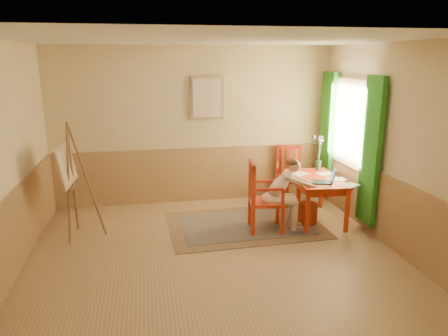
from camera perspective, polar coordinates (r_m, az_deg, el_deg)
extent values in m
cube|color=tan|center=(5.86, -1.45, -11.55)|extent=(5.00, 4.50, 0.02)
cube|color=white|center=(5.26, -1.65, 17.16)|extent=(5.00, 4.50, 0.02)
cube|color=#E1BD89|center=(7.59, -4.25, 5.71)|extent=(5.00, 0.02, 2.80)
cube|color=#E1BD89|center=(3.27, 4.76, -6.63)|extent=(5.00, 0.02, 2.80)
cube|color=#E1BD89|center=(5.59, -27.88, 0.73)|extent=(0.02, 4.50, 2.80)
cube|color=#E1BD89|center=(6.28, 21.73, 2.79)|extent=(0.02, 4.50, 2.80)
cube|color=tan|center=(7.75, -4.10, -0.91)|extent=(5.00, 0.04, 1.00)
cube|color=tan|center=(5.84, -26.53, -7.85)|extent=(0.04, 4.50, 1.00)
cube|color=tan|center=(6.50, 20.75, -4.99)|extent=(0.04, 4.50, 1.00)
cube|color=white|center=(7.18, 16.95, 5.80)|extent=(0.02, 1.00, 1.30)
cube|color=tan|center=(7.17, 16.81, 5.80)|extent=(0.03, 1.12, 1.42)
cube|color=green|center=(6.52, 19.31, 2.08)|extent=(0.08, 0.45, 2.20)
cube|color=green|center=(7.88, 13.76, 4.56)|extent=(0.08, 0.45, 2.20)
cube|color=tan|center=(7.51, -2.35, 9.49)|extent=(0.60, 0.04, 0.76)
cube|color=beige|center=(7.49, -2.33, 9.47)|extent=(0.50, 0.02, 0.66)
cube|color=#8C7251|center=(6.76, 2.90, -7.73)|extent=(2.45, 1.67, 0.01)
cube|color=black|center=(6.75, 2.90, -7.67)|extent=(2.04, 1.26, 0.01)
cube|color=red|center=(6.91, 12.40, -1.45)|extent=(0.78, 1.24, 0.04)
cube|color=red|center=(6.93, 12.37, -2.00)|extent=(0.68, 1.13, 0.10)
cube|color=red|center=(6.43, 11.24, -6.00)|extent=(0.06, 0.06, 0.68)
cube|color=red|center=(6.65, 16.37, -5.62)|extent=(0.06, 0.06, 0.68)
cube|color=red|center=(7.43, 8.55, -3.04)|extent=(0.06, 0.06, 0.68)
cube|color=red|center=(7.62, 13.08, -2.80)|extent=(0.06, 0.06, 0.68)
cube|color=red|center=(6.45, 5.74, -4.58)|extent=(0.55, 0.54, 0.05)
cube|color=red|center=(6.31, 3.97, -7.35)|extent=(0.06, 0.06, 0.44)
cube|color=red|center=(6.38, 7.96, -7.21)|extent=(0.06, 0.06, 0.44)
cube|color=red|center=(6.70, 3.52, -6.00)|extent=(0.06, 0.06, 0.44)
cube|color=red|center=(6.76, 7.28, -5.88)|extent=(0.06, 0.06, 0.44)
cube|color=red|center=(6.12, 4.07, -2.44)|extent=(0.06, 0.06, 0.59)
cube|color=red|center=(6.52, 3.60, -1.35)|extent=(0.06, 0.06, 0.59)
cube|color=red|center=(6.25, 3.87, 0.45)|extent=(0.11, 0.48, 0.06)
cube|color=red|center=(6.22, 3.94, -2.31)|extent=(0.04, 0.05, 0.49)
cube|color=red|center=(6.32, 3.82, -2.02)|extent=(0.04, 0.05, 0.49)
cube|color=red|center=(6.42, 3.71, -1.74)|extent=(0.04, 0.05, 0.49)
cube|color=red|center=(6.17, 6.10, -2.93)|extent=(0.45, 0.10, 0.04)
cube|color=red|center=(6.24, 7.99, -3.92)|extent=(0.05, 0.05, 0.24)
cube|color=red|center=(6.56, 5.52, -1.81)|extent=(0.45, 0.10, 0.04)
cube|color=red|center=(6.63, 7.29, -2.76)|extent=(0.05, 0.05, 0.24)
cube|color=red|center=(7.78, 8.71, -1.48)|extent=(0.57, 0.58, 0.05)
cube|color=red|center=(8.04, 7.18, -2.60)|extent=(0.06, 0.06, 0.41)
cube|color=red|center=(7.64, 7.20, -3.53)|extent=(0.06, 0.06, 0.41)
cube|color=red|center=(8.05, 10.02, -2.68)|extent=(0.06, 0.06, 0.41)
cube|color=red|center=(7.65, 10.19, -3.61)|extent=(0.06, 0.06, 0.41)
cube|color=red|center=(7.89, 7.30, 1.11)|extent=(0.06, 0.06, 0.56)
cube|color=red|center=(7.91, 10.19, 1.02)|extent=(0.06, 0.06, 0.56)
cube|color=red|center=(7.85, 8.82, 2.84)|extent=(0.45, 0.18, 0.06)
cube|color=red|center=(7.90, 8.00, 0.98)|extent=(0.05, 0.04, 0.46)
cube|color=red|center=(7.90, 8.74, 0.95)|extent=(0.05, 0.04, 0.46)
cube|color=red|center=(7.91, 9.48, 0.93)|extent=(0.05, 0.04, 0.46)
cube|color=red|center=(7.70, 7.30, 0.33)|extent=(0.16, 0.41, 0.04)
cube|color=red|center=(7.54, 7.29, -0.87)|extent=(0.05, 0.05, 0.22)
cube|color=red|center=(7.72, 10.26, 0.25)|extent=(0.16, 0.41, 0.04)
cube|color=red|center=(7.56, 10.31, -0.96)|extent=(0.05, 0.05, 0.22)
ellipsoid|color=beige|center=(6.43, 6.18, -4.24)|extent=(0.30, 0.35, 0.21)
cylinder|color=beige|center=(6.40, 7.97, -4.51)|extent=(0.41, 0.19, 0.14)
cylinder|color=beige|center=(6.55, 7.70, -4.04)|extent=(0.41, 0.19, 0.14)
cylinder|color=beige|center=(6.52, 9.55, -6.43)|extent=(0.12, 0.12, 0.46)
cylinder|color=beige|center=(6.66, 9.25, -5.93)|extent=(0.12, 0.12, 0.46)
cube|color=beige|center=(6.61, 9.95, -8.21)|extent=(0.20, 0.10, 0.07)
cube|color=beige|center=(6.76, 9.65, -7.68)|extent=(0.20, 0.10, 0.07)
ellipsoid|color=beige|center=(6.40, 7.41, -2.51)|extent=(0.47, 0.31, 0.48)
ellipsoid|color=beige|center=(6.37, 8.65, -1.00)|extent=(0.21, 0.29, 0.16)
sphere|color=beige|center=(6.36, 9.54, 0.29)|extent=(0.20, 0.20, 0.18)
ellipsoid|color=#502F16|center=(6.34, 9.40, 0.75)|extent=(0.19, 0.20, 0.13)
sphere|color=#502F16|center=(6.33, 8.76, 0.66)|extent=(0.11, 0.11, 0.09)
cylinder|color=beige|center=(6.28, 9.64, -1.74)|extent=(0.21, 0.12, 0.13)
cylinder|color=beige|center=(6.37, 11.36, -2.30)|extent=(0.27, 0.10, 0.15)
sphere|color=beige|center=(6.30, 10.41, -2.01)|extent=(0.09, 0.09, 0.08)
sphere|color=beige|center=(6.44, 12.29, -2.59)|extent=(0.07, 0.07, 0.07)
cylinder|color=beige|center=(6.53, 9.14, -1.08)|extent=(0.20, 0.08, 0.13)
cylinder|color=beige|center=(6.58, 10.87, -1.72)|extent=(0.27, 0.16, 0.15)
sphere|color=beige|center=(6.56, 9.84, -1.30)|extent=(0.09, 0.09, 0.08)
sphere|color=beige|center=(6.59, 11.90, -2.14)|extent=(0.07, 0.07, 0.07)
cube|color=#1E2338|center=(6.65, 13.04, -1.89)|extent=(0.34, 0.28, 0.02)
cube|color=#2D3342|center=(6.65, 13.04, -1.85)|extent=(0.30, 0.23, 0.00)
cube|color=#1E2338|center=(6.65, 14.59, -1.02)|extent=(0.12, 0.22, 0.20)
cube|color=#99BFF2|center=(6.65, 14.50, -1.05)|extent=(0.09, 0.18, 0.16)
cube|color=white|center=(6.62, 16.74, -2.25)|extent=(0.33, 0.30, 0.00)
cube|color=white|center=(7.17, 13.65, -0.76)|extent=(0.29, 0.23, 0.00)
cube|color=white|center=(7.08, 10.25, -0.77)|extent=(0.33, 0.31, 0.00)
cube|color=white|center=(6.89, 15.13, -1.48)|extent=(0.27, 0.20, 0.00)
cylinder|color=#3F724C|center=(7.38, 12.68, 0.36)|extent=(0.10, 0.10, 0.16)
cylinder|color=#3F7233|center=(7.36, 12.43, 2.46)|extent=(0.06, 0.13, 0.42)
sphere|color=#728CD8|center=(7.36, 12.15, 4.13)|extent=(0.06, 0.06, 0.06)
cylinder|color=#3F7233|center=(7.27, 12.75, 2.38)|extent=(0.06, 0.09, 0.44)
sphere|color=pink|center=(7.18, 12.79, 4.01)|extent=(0.04, 0.04, 0.04)
cylinder|color=#3F7233|center=(7.35, 12.79, 2.04)|extent=(0.03, 0.04, 0.32)
sphere|color=pink|center=(7.34, 12.88, 3.30)|extent=(0.05, 0.05, 0.05)
cylinder|color=#3F7233|center=(7.26, 12.76, 2.23)|extent=(0.07, 0.13, 0.41)
sphere|color=#728CD8|center=(7.15, 12.80, 3.70)|extent=(0.06, 0.06, 0.06)
cylinder|color=#3F7233|center=(7.38, 12.95, 2.23)|extent=(0.09, 0.09, 0.36)
sphere|color=pink|center=(7.39, 13.20, 3.66)|extent=(0.05, 0.05, 0.05)
cylinder|color=#3F7233|center=(7.35, 12.88, 2.22)|extent=(0.05, 0.05, 0.37)
sphere|color=pink|center=(7.34, 13.05, 3.66)|extent=(0.05, 0.05, 0.05)
cylinder|color=#3F7233|center=(7.38, 12.91, 2.45)|extent=(0.08, 0.10, 0.42)
sphere|color=#728CD8|center=(7.39, 13.11, 4.10)|extent=(0.05, 0.05, 0.05)
cylinder|color=#A4351A|center=(6.91, 11.28, -6.05)|extent=(0.42, 0.42, 0.33)
cylinder|color=brown|center=(6.33, -20.38, -2.02)|extent=(0.10, 0.32, 1.73)
cylinder|color=brown|center=(6.60, -19.84, -1.32)|extent=(0.07, 0.32, 1.73)
cylinder|color=brown|center=(6.41, -18.08, -1.61)|extent=(0.45, 0.06, 1.73)
cylinder|color=brown|center=(6.49, -20.25, -2.26)|extent=(0.06, 0.48, 0.03)
cube|color=brown|center=(6.48, -19.77, -2.25)|extent=(0.09, 0.52, 0.03)
cube|color=tan|center=(6.42, -20.68, 0.32)|extent=(0.18, 0.77, 0.57)
cube|color=beige|center=(6.41, -20.52, 0.33)|extent=(0.14, 0.69, 0.50)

